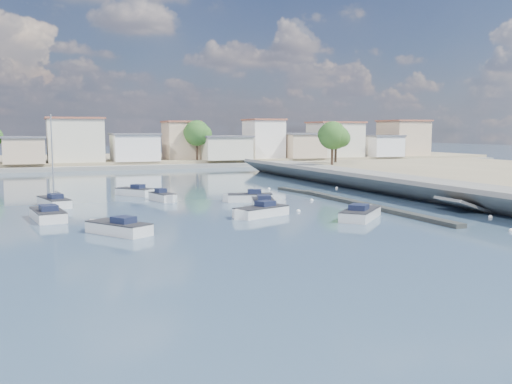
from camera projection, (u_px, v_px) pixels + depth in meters
ground at (207, 183)px, 79.65m from camera, size 400.00×400.00×0.00m
seawall_walkway at (444, 190)px, 61.25m from camera, size 5.00×90.00×1.80m
breakwater at (351, 202)px, 56.84m from camera, size 2.00×31.02×0.35m
far_shore_land at (141, 160)px, 127.72m from camera, size 160.00×40.00×1.40m
far_shore_quay at (161, 167)px, 108.31m from camera, size 160.00×2.50×0.80m
far_town at (206, 142)px, 117.18m from camera, size 113.01×12.80×8.35m
shore_trees at (207, 136)px, 108.03m from camera, size 74.56×38.32×7.92m
motorboat_a at (116, 228)px, 40.38m from camera, size 4.38×5.20×1.48m
motorboat_b at (263, 204)px, 53.86m from camera, size 3.34×5.50×1.48m
motorboat_c at (248, 198)px, 58.42m from camera, size 5.09×3.03×1.48m
motorboat_d at (259, 212)px, 48.34m from camera, size 5.46×3.70×1.48m
motorboat_e at (47, 215)px, 46.85m from camera, size 2.91×6.16×1.48m
motorboat_f at (133, 192)px, 64.17m from camera, size 4.14×4.52×1.48m
motorboat_g at (163, 197)px, 58.99m from camera, size 2.32×4.37×1.48m
motorboat_h at (361, 214)px, 47.31m from camera, size 5.54×5.49×1.48m
sailboat at (53, 202)px, 55.08m from camera, size 3.12×6.08×9.00m
mooring_buoys at (355, 203)px, 56.96m from camera, size 13.85×34.09×0.36m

